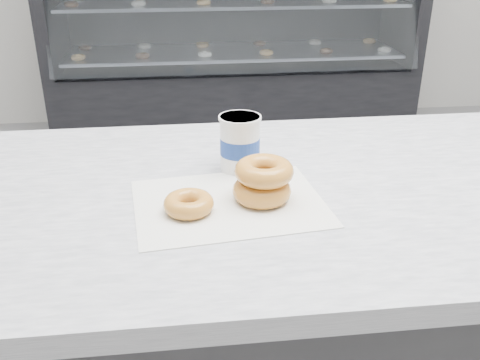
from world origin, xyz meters
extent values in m
plane|color=gray|center=(0.00, 0.00, 0.00)|extent=(5.00, 5.00, 0.00)
cube|color=#333335|center=(0.00, -0.60, 0.43)|extent=(3.00, 0.70, 0.86)
cube|color=silver|center=(0.00, -0.60, 0.88)|extent=(3.06, 0.76, 0.04)
cube|color=black|center=(0.00, 2.10, 0.25)|extent=(2.40, 0.70, 0.50)
cube|color=black|center=(0.00, 2.42, 0.88)|extent=(2.40, 0.06, 0.75)
cube|color=black|center=(-1.16, 2.10, 0.88)|extent=(0.08, 0.70, 0.75)
cube|color=black|center=(1.16, 2.10, 0.88)|extent=(0.08, 0.70, 0.75)
cube|color=white|center=(0.00, 1.79, 0.88)|extent=(2.28, 0.16, 0.70)
cube|color=silver|center=(0.00, 2.10, 0.58)|extent=(2.20, 0.55, 0.02)
cube|color=silver|center=(0.00, 2.10, 0.90)|extent=(2.20, 0.55, 0.02)
cube|color=silver|center=(-0.30, -0.66, 0.90)|extent=(0.37, 0.30, 0.00)
torus|color=orange|center=(-0.38, -0.69, 0.92)|extent=(0.12, 0.12, 0.03)
torus|color=orange|center=(-0.24, -0.66, 0.92)|extent=(0.11, 0.11, 0.04)
torus|color=orange|center=(-0.24, -0.65, 0.96)|extent=(0.15, 0.15, 0.04)
cylinder|color=white|center=(-0.26, -0.51, 0.96)|extent=(0.11, 0.11, 0.12)
cylinder|color=white|center=(-0.26, -0.51, 1.01)|extent=(0.09, 0.09, 0.01)
cylinder|color=navy|center=(-0.26, -0.51, 0.95)|extent=(0.11, 0.11, 0.04)
camera|label=1|loc=(-0.38, -1.52, 1.36)|focal=40.00mm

